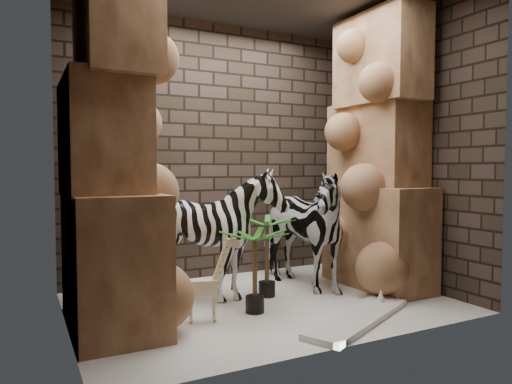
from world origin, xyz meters
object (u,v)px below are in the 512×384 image
zebra_right (296,219)px  surfboard (359,318)px  zebra_left (216,240)px  palm_front (267,256)px  giraffe_toy (202,277)px  palm_back (255,271)px

zebra_right → surfboard: zebra_right is taller
zebra_left → palm_front: (0.50, -0.13, -0.18)m
palm_front → surfboard: palm_front is taller
zebra_right → giraffe_toy: bearing=-164.7°
zebra_right → palm_back: 1.03m
palm_front → zebra_right: bearing=19.0°
surfboard → giraffe_toy: bearing=128.2°
palm_front → palm_back: (-0.35, -0.41, -0.03)m
zebra_right → palm_front: size_ratio=1.82×
giraffe_toy → palm_front: bearing=45.2°
zebra_right → surfboard: (-0.10, -1.17, -0.72)m
palm_back → surfboard: bearing=-41.8°
zebra_left → giraffe_toy: (-0.35, -0.57, -0.21)m
palm_back → zebra_left: bearing=106.2°
zebra_left → surfboard: size_ratio=0.93×
zebra_left → palm_back: size_ratio=1.70×
palm_front → palm_back: bearing=-130.0°
surfboard → zebra_right: bearing=59.1°
giraffe_toy → palm_back: size_ratio=1.00×
zebra_right → zebra_left: 0.96m
palm_front → surfboard: bearing=-71.7°
zebra_right → surfboard: bearing=-104.3°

